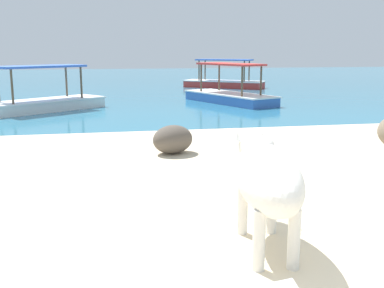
# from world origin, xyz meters

# --- Properties ---
(water_surface) EXTENTS (60.00, 36.00, 0.03)m
(water_surface) POSITION_xyz_m (0.00, 22.00, 0.00)
(water_surface) COLOR teal
(water_surface) RESTS_ON ground
(cow) EXTENTS (0.67, 1.74, 0.97)m
(cow) POSITION_xyz_m (0.33, 0.84, 0.68)
(cow) COLOR silver
(cow) RESTS_ON sand_beach
(shore_rock_medium) EXTENTS (0.89, 0.83, 0.48)m
(shore_rock_medium) POSITION_xyz_m (0.11, 4.75, 0.28)
(shore_rock_medium) COLOR brown
(shore_rock_medium) RESTS_ON sand_beach
(boat_red) EXTENTS (3.69, 3.01, 1.29)m
(boat_red) POSITION_xyz_m (4.52, 18.13, 0.29)
(boat_red) COLOR #C63833
(boat_red) RESTS_ON water_surface
(boat_blue) EXTENTS (2.50, 3.83, 1.29)m
(boat_blue) POSITION_xyz_m (3.11, 12.04, 0.29)
(boat_blue) COLOR #3866B7
(boat_blue) RESTS_ON water_surface
(boat_white) EXTENTS (3.62, 3.14, 1.29)m
(boat_white) POSITION_xyz_m (-2.71, 11.09, 0.29)
(boat_white) COLOR white
(boat_white) RESTS_ON water_surface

